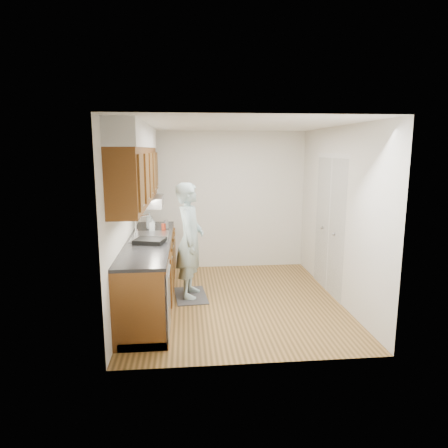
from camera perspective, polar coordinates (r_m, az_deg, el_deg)
name	(u,v)px	position (r m, az deg, el deg)	size (l,w,h in m)	color
floor	(234,301)	(5.93, 1.49, -10.88)	(3.50, 3.50, 0.00)	#A1753D
ceiling	(235,125)	(5.53, 1.62, 13.99)	(3.50, 3.50, 0.00)	white
wall_left	(126,218)	(5.62, -13.82, 0.84)	(0.02, 3.50, 2.50)	silver
wall_right	(338,215)	(5.97, 15.99, 1.29)	(0.02, 3.50, 2.50)	silver
wall_back	(223,201)	(7.32, -0.13, 3.36)	(3.00, 0.02, 2.50)	silver
counter	(150,271)	(5.76, -10.51, -6.59)	(0.64, 2.80, 1.30)	brown
upper_cabinets	(137,166)	(5.57, -12.34, 8.05)	(0.47, 2.80, 1.21)	brown
closet_door	(329,226)	(6.28, 14.80, -0.29)	(0.02, 1.22, 2.05)	white
floor_mat	(191,296)	(6.12, -4.76, -10.15)	(0.45, 0.77, 0.01)	#555557
person	(190,233)	(5.85, -4.90, -1.25)	(0.68, 0.45, 1.92)	#A3C2C6
soap_bottle_a	(149,220)	(6.40, -10.65, 0.53)	(0.10, 0.10, 0.27)	silver
soap_bottle_b	(152,224)	(6.28, -10.24, -0.01)	(0.08, 0.09, 0.19)	silver
soap_bottle_c	(152,222)	(6.59, -10.30, 0.33)	(0.12, 0.12, 0.16)	silver
soda_can	(164,227)	(6.19, -8.63, -0.46)	(0.06, 0.06, 0.12)	#B7371F
steel_can	(166,224)	(6.40, -8.26, -0.03)	(0.07, 0.07, 0.13)	#A5A5AA
dish_rack	(150,241)	(5.43, -10.54, -2.38)	(0.38, 0.32, 0.06)	black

